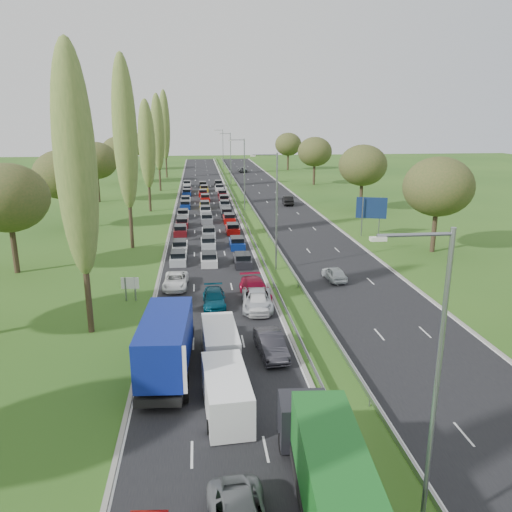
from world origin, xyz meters
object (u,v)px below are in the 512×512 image
near_car_2 (176,281)px  direction_sign (371,210)px  white_van_front (226,391)px  blue_lorry (167,343)px  green_lorry (334,495)px  info_sign (130,286)px  white_van_rear (220,341)px

near_car_2 → direction_sign: direction_sign is taller
near_car_2 → white_van_front: 21.06m
direction_sign → white_van_front: bearing=-118.8°
blue_lorry → green_lorry: 15.09m
info_sign → near_car_2: bearing=39.0°
white_van_front → blue_lorry: bearing=123.8°
white_van_front → info_sign: (-7.23, 17.74, 0.20)m
info_sign → direction_sign: bearing=36.7°
near_car_2 → blue_lorry: (0.16, -16.36, 1.41)m
blue_lorry → info_sign: blue_lorry is taller
info_sign → direction_sign: 36.00m
blue_lorry → green_lorry: blue_lorry is taller
near_car_2 → white_van_front: bearing=-78.2°
near_car_2 → blue_lorry: bearing=-87.2°
green_lorry → white_van_rear: green_lorry is taller
green_lorry → info_sign: size_ratio=5.94×
green_lorry → direction_sign: (18.14, 48.32, 1.56)m
green_lorry → info_sign: green_lorry is taller
green_lorry → direction_sign: bearing=73.5°
green_lorry → direction_sign: 51.64m
near_car_2 → blue_lorry: size_ratio=0.50×
near_car_2 → white_van_front: white_van_front is taller
blue_lorry → direction_sign: direction_sign is taller
blue_lorry → info_sign: bearing=110.1°
near_car_2 → white_van_rear: white_van_rear is taller
blue_lorry → white_van_rear: bearing=33.1°
near_car_2 → white_van_rear: bearing=-74.4°
white_van_front → direction_sign: (21.57, 39.23, 2.40)m
near_car_2 → green_lorry: (6.92, -29.85, 1.33)m
white_van_rear → green_lorry: bearing=-79.4°
green_lorry → white_van_front: size_ratio=2.19×
white_van_front → white_van_rear: 6.26m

